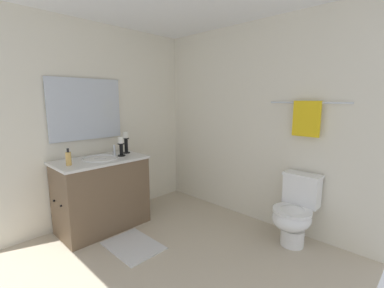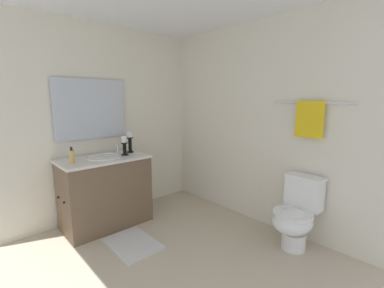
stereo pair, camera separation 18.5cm
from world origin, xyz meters
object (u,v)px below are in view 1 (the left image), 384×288
object	(u,v)px
bath_mat	(133,246)
candle_holder_tall	(126,142)
vanity_cabinet	(102,193)
towel_near_vanity	(306,119)
towel_bar	(308,103)
soap_bottle	(68,158)
sink_basin	(100,162)
mirror	(86,109)
toilet	(295,212)
candle_holder_short	(121,146)

from	to	relation	value
bath_mat	candle_holder_tall	bearing A→B (deg)	150.28
vanity_cabinet	towel_near_vanity	distance (m)	2.46
candle_holder_tall	towel_bar	xyz separation A→B (m)	(1.85, 1.04, 0.50)
soap_bottle	bath_mat	bearing A→B (deg)	32.91
sink_basin	mirror	xyz separation A→B (m)	(-0.28, -0.00, 0.60)
candle_holder_tall	vanity_cabinet	bearing A→B (deg)	-81.14
sink_basin	towel_bar	world-z (taller)	towel_bar
mirror	toilet	distance (m)	2.64
soap_bottle	towel_bar	distance (m)	2.57
towel_near_vanity	sink_basin	bearing A→B (deg)	-141.66
mirror	towel_near_vanity	size ratio (longest dim) A/B	2.36
toilet	vanity_cabinet	bearing A→B (deg)	-146.26
sink_basin	bath_mat	xyz separation A→B (m)	(0.62, -0.00, -0.80)
mirror	towel_bar	xyz separation A→B (m)	(2.07, 1.44, 0.08)
sink_basin	mirror	bearing A→B (deg)	-179.80
towel_near_vanity	candle_holder_tall	bearing A→B (deg)	-151.02
candle_holder_tall	candle_holder_short	world-z (taller)	candle_holder_tall
towel_near_vanity	vanity_cabinet	bearing A→B (deg)	-141.64
towel_bar	sink_basin	bearing A→B (deg)	-141.30
towel_bar	bath_mat	world-z (taller)	towel_bar
candle_holder_short	towel_bar	distance (m)	2.17
candle_holder_short	soap_bottle	world-z (taller)	candle_holder_short
bath_mat	sink_basin	bearing A→B (deg)	179.91
sink_basin	mirror	distance (m)	0.66
toilet	towel_near_vanity	xyz separation A→B (m)	(-0.03, 0.20, 0.96)
vanity_cabinet	towel_bar	bearing A→B (deg)	38.72
vanity_cabinet	candle_holder_tall	bearing A→B (deg)	98.86
toilet	towel_bar	size ratio (longest dim) A/B	0.90
towel_bar	towel_near_vanity	distance (m)	0.17
toilet	soap_bottle	bearing A→B (deg)	-138.09
candle_holder_tall	towel_bar	size ratio (longest dim) A/B	0.33
candle_holder_tall	bath_mat	world-z (taller)	candle_holder_tall
mirror	soap_bottle	distance (m)	0.70
towel_bar	towel_near_vanity	size ratio (longest dim) A/B	2.23
candle_holder_short	soap_bottle	xyz separation A→B (m)	(0.00, -0.63, -0.05)
bath_mat	candle_holder_short	bearing A→B (deg)	156.16
mirror	candle_holder_short	distance (m)	0.60
soap_bottle	bath_mat	world-z (taller)	soap_bottle
soap_bottle	towel_bar	size ratio (longest dim) A/B	0.22
soap_bottle	toilet	world-z (taller)	soap_bottle
sink_basin	candle_holder_tall	size ratio (longest dim) A/B	1.46
soap_bottle	bath_mat	xyz separation A→B (m)	(0.57, 0.37, -0.91)
towel_near_vanity	bath_mat	bearing A→B (deg)	-129.44
candle_holder_short	towel_near_vanity	bearing A→B (deg)	33.65
candle_holder_tall	candle_holder_short	size ratio (longest dim) A/B	1.16
soap_bottle	candle_holder_tall	bearing A→B (deg)	98.32
mirror	towel_bar	bearing A→B (deg)	34.73
sink_basin	candle_holder_short	distance (m)	0.31
sink_basin	mirror	size ratio (longest dim) A/B	0.45
mirror	candle_holder_short	bearing A→B (deg)	38.16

